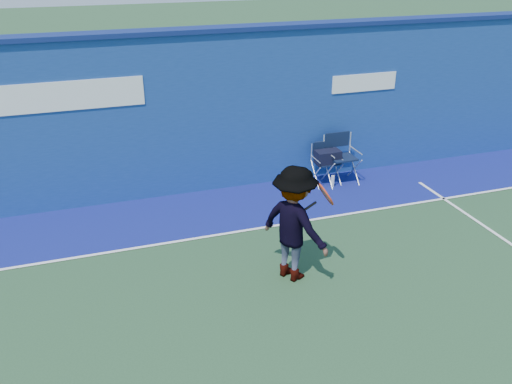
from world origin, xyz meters
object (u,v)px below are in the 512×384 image
object	(u,v)px
directors_chair_right	(341,168)
water_bottle	(333,181)
tennis_player	(294,224)
directors_chair_left	(326,167)

from	to	relation	value
directors_chair_right	water_bottle	bearing A→B (deg)	-146.21
tennis_player	directors_chair_right	bearing A→B (deg)	52.58
directors_chair_left	water_bottle	size ratio (longest dim) A/B	3.40
water_bottle	tennis_player	world-z (taller)	tennis_player
directors_chair_left	directors_chair_right	size ratio (longest dim) A/B	0.84
directors_chair_right	tennis_player	xyz separation A→B (m)	(-2.17, -2.84, 0.55)
directors_chair_right	directors_chair_left	bearing A→B (deg)	170.65
directors_chair_left	tennis_player	size ratio (longest dim) A/B	0.48
directors_chair_left	water_bottle	distance (m)	0.32
directors_chair_left	tennis_player	xyz separation A→B (m)	(-1.87, -2.89, 0.51)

